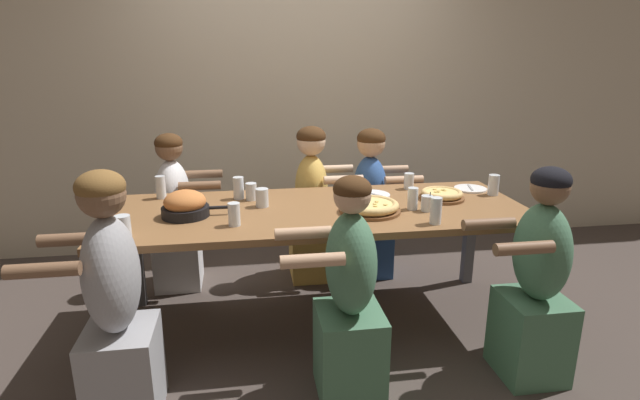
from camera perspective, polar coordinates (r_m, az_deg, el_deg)
name	(u,v)px	position (r m, az deg, el deg)	size (l,w,h in m)	color
ground_plane	(320,321)	(3.30, 0.00, -13.70)	(18.00, 18.00, 0.00)	#423833
restaurant_back_panel	(294,60)	(4.28, -3.02, 15.65)	(10.00, 0.06, 3.20)	beige
dining_table	(320,219)	(3.01, 0.00, -2.19)	(2.48, 0.96, 0.77)	brown
pizza_board_main	(370,207)	(2.92, 5.73, -0.76)	(0.36, 0.36, 0.06)	brown
pizza_board_second	(442,195)	(3.26, 13.74, 0.60)	(0.28, 0.28, 0.06)	brown
skillet_bowl	(185,205)	(2.92, -15.14, -0.58)	(0.39, 0.27, 0.15)	black
empty_plate_a	(470,189)	(3.54, 16.81, 1.24)	(0.22, 0.22, 0.02)	white
empty_plate_b	(372,195)	(3.26, 5.93, 0.58)	(0.24, 0.24, 0.02)	white
cocktail_glass_blue	(427,204)	(2.99, 12.12, -0.46)	(0.07, 0.07, 0.12)	silver
drinking_glass_a	(493,186)	(3.45, 19.20, 1.49)	(0.07, 0.07, 0.13)	silver
drinking_glass_b	(161,189)	(3.33, -17.73, 1.25)	(0.06, 0.06, 0.15)	silver
drinking_glass_c	(239,189)	(3.21, -9.29, 1.25)	(0.07, 0.07, 0.14)	silver
drinking_glass_d	(436,212)	(2.77, 13.09, -1.39)	(0.06, 0.06, 0.15)	silver
drinking_glass_e	(413,200)	(3.00, 10.54, 0.02)	(0.06, 0.06, 0.13)	silver
drinking_glass_f	(251,193)	(3.17, -7.86, 0.85)	(0.07, 0.07, 0.11)	silver
drinking_glass_g	(262,199)	(3.03, -6.64, 0.14)	(0.08, 0.08, 0.11)	silver
drinking_glass_h	(123,226)	(2.70, -21.60, -2.81)	(0.08, 0.08, 0.11)	silver
drinking_glass_i	(409,182)	(3.46, 10.12, 2.02)	(0.07, 0.07, 0.11)	silver
drinking_glass_j	(234,214)	(2.71, -9.79, -1.62)	(0.06, 0.06, 0.13)	silver
diner_near_right	(536,285)	(2.81, 23.48, -8.94)	(0.51, 0.40, 1.14)	#477556
diner_near_center	(349,301)	(2.46, 3.38, -11.42)	(0.51, 0.40, 1.13)	#477556
diner_far_left	(176,218)	(3.74, -16.18, -2.03)	(0.51, 0.40, 1.13)	silver
diner_far_midright	(370,208)	(3.81, 5.71, -0.88)	(0.51, 0.40, 1.13)	#2D5193
diner_near_left	(115,309)	(2.47, -22.38, -11.46)	(0.51, 0.40, 1.20)	#99999E
diner_far_center	(312,209)	(3.72, -0.92, -1.00)	(0.51, 0.40, 1.16)	gold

